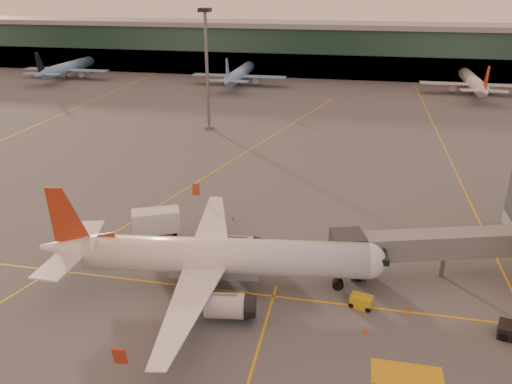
# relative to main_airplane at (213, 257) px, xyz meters

# --- Properties ---
(ground) EXTENTS (600.00, 600.00, 0.00)m
(ground) POSITION_rel_main_airplane_xyz_m (1.64, -5.59, -3.64)
(ground) COLOR #4C4F54
(ground) RESTS_ON ground
(taxi_markings) EXTENTS (100.12, 173.00, 0.01)m
(taxi_markings) POSITION_rel_main_airplane_xyz_m (-5.69, 38.90, -3.64)
(taxi_markings) COLOR gold
(taxi_markings) RESTS_ON ground
(terminal) EXTENTS (400.00, 20.00, 17.60)m
(terminal) POSITION_rel_main_airplane_xyz_m (1.64, 136.20, 5.12)
(terminal) COLOR #19382D
(terminal) RESTS_ON ground
(mast_west_near) EXTENTS (2.40, 2.40, 25.60)m
(mast_west_near) POSITION_rel_main_airplane_xyz_m (-18.36, 60.41, 11.22)
(mast_west_near) COLOR slate
(mast_west_near) RESTS_ON ground
(distant_aircraft_row) EXTENTS (225.00, 34.00, 13.00)m
(distant_aircraft_row) POSITION_rel_main_airplane_xyz_m (-52.11, 112.41, -3.64)
(distant_aircraft_row) COLOR #80ADD6
(distant_aircraft_row) RESTS_ON ground
(main_airplane) EXTENTS (37.09, 33.56, 11.20)m
(main_airplane) POSITION_rel_main_airplane_xyz_m (0.00, 0.00, 0.00)
(main_airplane) COLOR white
(main_airplane) RESTS_ON ground
(jet_bridge) EXTENTS (26.07, 10.38, 5.64)m
(jet_bridge) POSITION_rel_main_airplane_xyz_m (25.82, 7.56, 0.24)
(jet_bridge) COLOR slate
(jet_bridge) RESTS_ON ground
(catering_truck) EXTENTS (6.31, 4.66, 4.50)m
(catering_truck) POSITION_rel_main_airplane_xyz_m (-9.67, 8.07, -1.08)
(catering_truck) COLOR red
(catering_truck) RESTS_ON ground
(gpu_cart) EXTENTS (2.50, 1.87, 1.31)m
(gpu_cart) POSITION_rel_main_airplane_xyz_m (15.70, -0.64, -3.00)
(gpu_cart) COLOR gold
(gpu_cart) RESTS_ON ground
(cone_nose) EXTENTS (0.45, 0.45, 0.57)m
(cone_nose) POSITION_rel_main_airplane_xyz_m (20.38, -0.40, -3.36)
(cone_nose) COLOR #EF430C
(cone_nose) RESTS_ON ground
(cone_tail) EXTENTS (0.39, 0.39, 0.49)m
(cone_tail) POSITION_rel_main_airplane_xyz_m (-19.50, 1.42, -3.40)
(cone_tail) COLOR #EF430C
(cone_tail) RESTS_ON ground
(cone_wing_left) EXTENTS (0.38, 0.38, 0.48)m
(cone_wing_left) POSITION_rel_main_airplane_xyz_m (-2.01, 16.36, -3.41)
(cone_wing_left) COLOR #EF430C
(cone_wing_left) RESTS_ON ground
(cone_fwd) EXTENTS (0.46, 0.46, 0.58)m
(cone_fwd) POSITION_rel_main_airplane_xyz_m (16.13, -4.74, -3.36)
(cone_fwd) COLOR #EF430C
(cone_fwd) RESTS_ON ground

